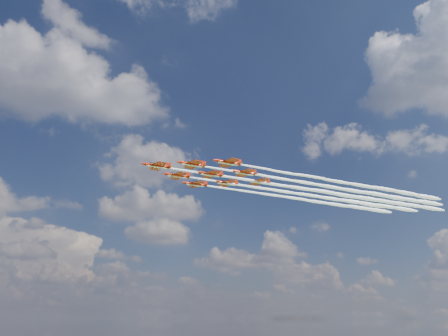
# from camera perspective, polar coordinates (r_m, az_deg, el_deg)

# --- Properties ---
(jet_lead) EXTENTS (105.51, 20.50, 2.67)m
(jet_lead) POSITION_cam_1_polar(r_m,az_deg,el_deg) (168.54, 7.47, -2.24)
(jet_lead) COLOR #B31D09
(jet_row2_port) EXTENTS (105.51, 20.50, 2.67)m
(jet_row2_port) POSITION_cam_1_polar(r_m,az_deg,el_deg) (168.94, 11.54, -2.05)
(jet_row2_port) COLOR #B31D09
(jet_row2_starb) EXTENTS (105.51, 20.50, 2.67)m
(jet_row2_starb) POSITION_cam_1_polar(r_m,az_deg,el_deg) (179.37, 8.88, -3.21)
(jet_row2_starb) COLOR #B31D09
(jet_row3_port) EXTENTS (105.51, 20.50, 2.67)m
(jet_row3_port) POSITION_cam_1_polar(r_m,az_deg,el_deg) (170.18, 15.58, -1.85)
(jet_row3_port) COLOR #B31D09
(jet_row3_centre) EXTENTS (105.51, 20.50, 2.67)m
(jet_row3_centre) POSITION_cam_1_polar(r_m,az_deg,el_deg) (180.03, 12.70, -3.02)
(jet_row3_centre) COLOR #B31D09
(jet_row3_starb) EXTENTS (105.51, 20.50, 2.67)m
(jet_row3_starb) POSITION_cam_1_polar(r_m,az_deg,el_deg) (190.35, 10.12, -4.06)
(jet_row3_starb) COLOR #B31D09
(jet_row4_port) EXTENTS (105.51, 20.50, 2.67)m
(jet_row4_port) POSITION_cam_1_polar(r_m,az_deg,el_deg) (181.48, 16.48, -2.83)
(jet_row4_port) COLOR #B31D09
(jet_row4_starb) EXTENTS (105.51, 20.50, 2.67)m
(jet_row4_starb) POSITION_cam_1_polar(r_m,az_deg,el_deg) (191.23, 13.72, -3.88)
(jet_row4_starb) COLOR #B31D09
(jet_tail) EXTENTS (105.51, 20.50, 2.67)m
(jet_tail) POSITION_cam_1_polar(r_m,az_deg,el_deg) (192.86, 17.28, -3.69)
(jet_tail) COLOR #B31D09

